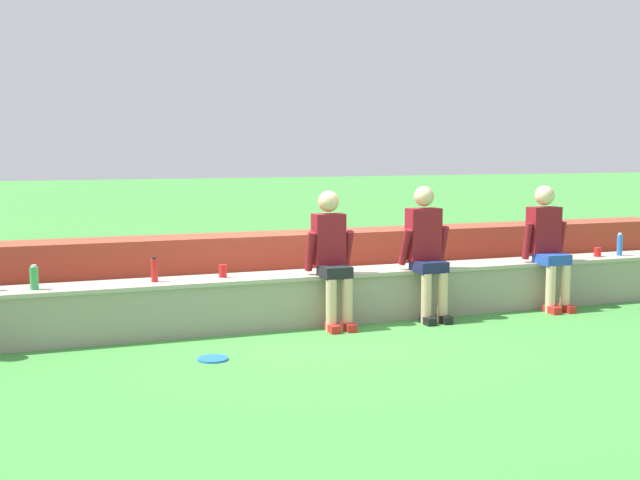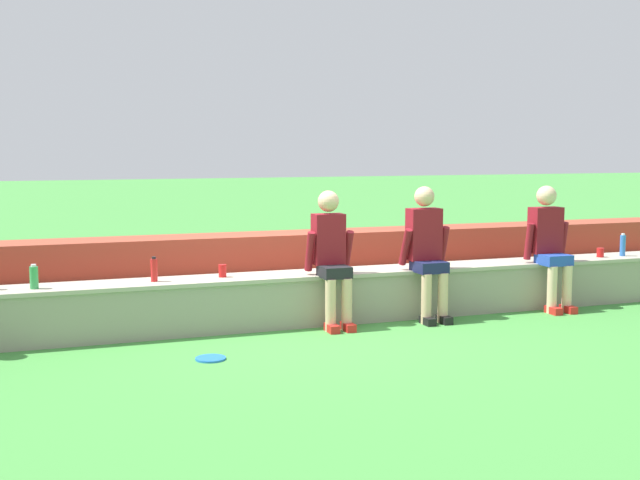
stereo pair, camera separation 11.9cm
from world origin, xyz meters
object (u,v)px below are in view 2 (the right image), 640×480
at_px(person_left_of_center, 331,254).
at_px(person_right_of_center, 550,242).
at_px(plastic_cup_right_end, 600,253).
at_px(frisbee, 211,359).
at_px(water_bottle_near_left, 34,277).
at_px(water_bottle_center_gap, 154,270).
at_px(person_center, 427,248).
at_px(water_bottle_mid_left, 623,245).
at_px(plastic_cup_left_end, 222,271).

height_order(person_left_of_center, person_right_of_center, person_right_of_center).
height_order(plastic_cup_right_end, frisbee, plastic_cup_right_end).
bearing_deg(water_bottle_near_left, frisbee, -36.90).
height_order(person_left_of_center, frisbee, person_left_of_center).
bearing_deg(water_bottle_center_gap, person_center, -5.22).
distance_m(water_bottle_center_gap, water_bottle_mid_left, 5.68).
height_order(person_left_of_center, water_bottle_center_gap, person_left_of_center).
distance_m(plastic_cup_left_end, frisbee, 1.36).
bearing_deg(person_left_of_center, person_right_of_center, 0.07).
relative_size(person_right_of_center, frisbee, 5.31).
relative_size(person_left_of_center, person_right_of_center, 0.99).
distance_m(person_left_of_center, water_bottle_near_left, 2.93).
bearing_deg(plastic_cup_left_end, plastic_cup_right_end, -0.73).
bearing_deg(person_left_of_center, frisbee, -148.86).
relative_size(person_left_of_center, water_bottle_mid_left, 5.11).
distance_m(person_center, water_bottle_mid_left, 2.81).
bearing_deg(person_left_of_center, water_bottle_mid_left, 3.03).
height_order(water_bottle_near_left, plastic_cup_right_end, water_bottle_near_left).
distance_m(person_left_of_center, plastic_cup_left_end, 1.14).
relative_size(water_bottle_mid_left, plastic_cup_right_end, 2.49).
xyz_separation_m(person_left_of_center, plastic_cup_right_end, (3.56, 0.21, -0.17)).
distance_m(plastic_cup_right_end, plastic_cup_left_end, 4.66).
xyz_separation_m(person_center, plastic_cup_right_end, (2.48, 0.25, -0.19)).
bearing_deg(water_bottle_near_left, person_center, -3.23).
relative_size(person_right_of_center, plastic_cup_left_end, 10.99).
relative_size(person_center, water_bottle_center_gap, 5.82).
bearing_deg(person_right_of_center, water_bottle_mid_left, 9.51).
relative_size(person_left_of_center, water_bottle_near_left, 6.08).
bearing_deg(person_center, plastic_cup_right_end, 5.66).
relative_size(person_left_of_center, plastic_cup_left_end, 10.93).
relative_size(water_bottle_near_left, plastic_cup_right_end, 2.09).
xyz_separation_m(water_bottle_mid_left, frisbee, (-5.36, -1.10, -0.66)).
bearing_deg(plastic_cup_left_end, water_bottle_center_gap, -176.62).
bearing_deg(water_bottle_mid_left, person_right_of_center, -170.49).
relative_size(person_center, frisbee, 5.38).
relative_size(plastic_cup_right_end, plastic_cup_left_end, 0.86).
relative_size(person_right_of_center, water_bottle_near_left, 6.11).
bearing_deg(water_bottle_center_gap, water_bottle_near_left, -178.12).
bearing_deg(frisbee, plastic_cup_left_end, 71.76).
height_order(water_bottle_near_left, frisbee, water_bottle_near_left).
bearing_deg(person_center, water_bottle_mid_left, 4.91).
height_order(person_center, person_right_of_center, person_center).
distance_m(person_left_of_center, frisbee, 1.88).
xyz_separation_m(person_right_of_center, plastic_cup_right_end, (0.88, 0.21, -0.18)).
xyz_separation_m(person_left_of_center, water_bottle_mid_left, (3.89, 0.21, -0.09)).
relative_size(water_bottle_near_left, plastic_cup_left_end, 1.80).
bearing_deg(frisbee, person_left_of_center, 31.14).
xyz_separation_m(person_center, frisbee, (-2.56, -0.86, -0.77)).
bearing_deg(water_bottle_mid_left, person_left_of_center, -176.97).
bearing_deg(plastic_cup_right_end, water_bottle_center_gap, 179.81).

